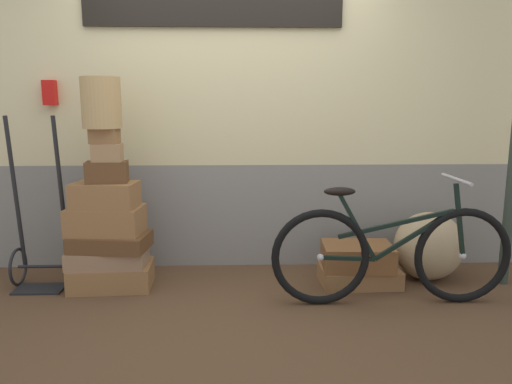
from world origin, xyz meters
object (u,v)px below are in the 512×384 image
suitcase_6 (107,153)px  suitcase_8 (359,275)px  suitcase_0 (112,276)px  suitcase_4 (105,195)px  suitcase_5 (107,172)px  luggage_trolley (42,249)px  suitcase_3 (106,220)px  burlap_sack (429,246)px  suitcase_2 (110,242)px  suitcase_1 (108,257)px  wicker_basket (101,103)px  suitcase_7 (105,136)px  suitcase_9 (357,256)px  bicycle (391,254)px

suitcase_6 → suitcase_8: (1.93, 0.01, -0.99)m
suitcase_0 → suitcase_4: 0.64m
suitcase_4 → suitcase_5: size_ratio=1.56×
luggage_trolley → suitcase_3: bearing=-3.7°
suitcase_0 → burlap_sack: (2.53, 0.10, 0.19)m
suitcase_0 → suitcase_2: size_ratio=1.07×
suitcase_5 → burlap_sack: suitcase_5 is taller
suitcase_4 → suitcase_8: suitcase_4 is taller
suitcase_1 → suitcase_5: bearing=16.3°
suitcase_2 → suitcase_4: (-0.02, 0.01, 0.36)m
suitcase_4 → wicker_basket: size_ratio=1.26×
suitcase_0 → suitcase_2: 0.28m
suitcase_0 → luggage_trolley: (-0.54, 0.05, 0.21)m
suitcase_3 → luggage_trolley: size_ratio=0.41×
burlap_sack → suitcase_5: bearing=-177.6°
suitcase_1 → suitcase_8: size_ratio=0.96×
suitcase_3 → luggage_trolley: (-0.52, 0.03, -0.23)m
suitcase_1 → suitcase_3: size_ratio=1.06×
suitcase_7 → suitcase_5: bearing=-49.2°
suitcase_1 → suitcase_9: (1.94, 0.01, -0.01)m
suitcase_8 → suitcase_4: bearing=177.9°
suitcase_5 → luggage_trolley: luggage_trolley is taller
suitcase_0 → suitcase_6: (0.02, -0.01, 0.96)m
suitcase_6 → bicycle: bearing=-11.2°
luggage_trolley → burlap_sack: 3.07m
suitcase_6 → suitcase_1: bearing=-177.0°
suitcase_3 → bicycle: (2.10, -0.39, -0.17)m
suitcase_6 → suitcase_8: bearing=-0.7°
suitcase_0 → wicker_basket: 1.33m
suitcase_2 → suitcase_5: (0.00, 0.01, 0.54)m
suitcase_3 → suitcase_6: size_ratio=2.59×
suitcase_3 → bicycle: 2.14m
suitcase_3 → burlap_sack: suitcase_3 is taller
suitcase_4 → luggage_trolley: size_ratio=0.35×
suitcase_2 → suitcase_8: 1.96m
suitcase_7 → burlap_sack: bearing=7.4°
suitcase_0 → burlap_sack: size_ratio=1.10×
suitcase_7 → bicycle: size_ratio=0.12×
suitcase_0 → suitcase_6: size_ratio=2.89×
suitcase_1 → suitcase_5: 0.66m
suitcase_0 → suitcase_9: suitcase_9 is taller
suitcase_5 → bicycle: size_ratio=0.18×
suitcase_1 → wicker_basket: wicker_basket is taller
suitcase_0 → suitcase_2: bearing=-69.9°
burlap_sack → suitcase_4: bearing=-177.6°
suitcase_2 → wicker_basket: wicker_basket is taller
suitcase_2 → suitcase_3: size_ratio=1.05×
suitcase_1 → suitcase_3: bearing=106.1°
suitcase_8 → luggage_trolley: luggage_trolley is taller
suitcase_1 → bicycle: bearing=-10.5°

